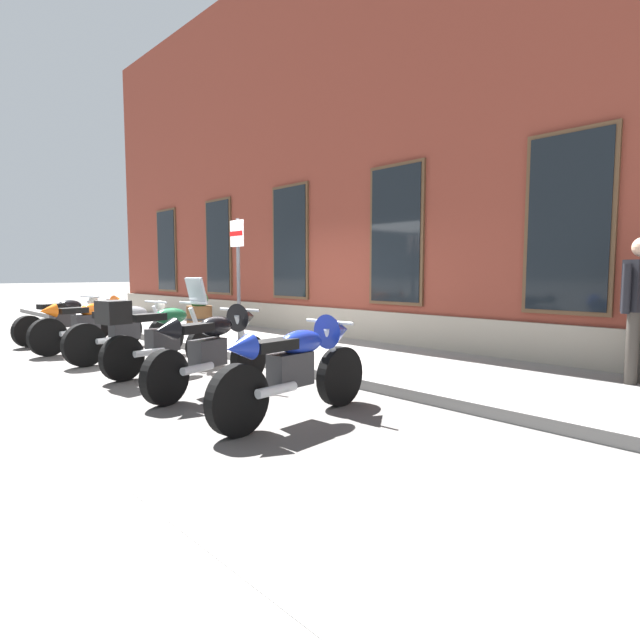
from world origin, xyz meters
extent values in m
plane|color=#565451|center=(0.00, 0.00, 0.00)|extent=(140.00, 140.00, 0.00)
cube|color=slate|center=(0.00, 1.41, 0.06)|extent=(27.08, 2.83, 0.13)
cube|color=brown|center=(0.00, 6.13, 4.15)|extent=(21.08, 6.62, 8.30)
cube|color=gray|center=(0.00, 2.79, 0.35)|extent=(21.08, 0.10, 0.70)
cube|color=#513823|center=(-7.53, 2.81, 2.10)|extent=(1.22, 0.06, 2.52)
cube|color=black|center=(-7.53, 2.78, 2.10)|extent=(1.10, 0.03, 2.40)
cube|color=#513823|center=(-4.52, 2.81, 2.10)|extent=(1.22, 0.06, 2.52)
cube|color=black|center=(-4.52, 2.78, 2.10)|extent=(1.10, 0.03, 2.40)
cube|color=#513823|center=(-1.51, 2.81, 2.10)|extent=(1.22, 0.06, 2.52)
cube|color=black|center=(-1.51, 2.78, 2.10)|extent=(1.10, 0.03, 2.40)
cube|color=#513823|center=(1.51, 2.81, 2.10)|extent=(1.22, 0.06, 2.52)
cube|color=black|center=(1.51, 2.78, 2.10)|extent=(1.10, 0.03, 2.40)
cube|color=#513823|center=(4.52, 2.81, 2.10)|extent=(1.22, 0.06, 2.52)
cube|color=black|center=(4.52, 2.78, 2.10)|extent=(1.10, 0.03, 2.40)
cylinder|color=black|center=(-3.90, -0.60, 0.30)|extent=(0.28, 0.62, 0.61)
cylinder|color=black|center=(-3.49, -2.05, 0.30)|extent=(0.28, 0.62, 0.61)
cylinder|color=silver|center=(-3.87, -0.69, 0.55)|extent=(0.15, 0.31, 0.62)
cube|color=#28282B|center=(-3.68, -1.37, 0.48)|extent=(0.33, 0.48, 0.32)
ellipsoid|color=black|center=(-3.72, -1.23, 0.75)|extent=(0.39, 0.57, 0.24)
cube|color=black|center=(-3.62, -1.59, 0.76)|extent=(0.34, 0.52, 0.10)
cylinder|color=silver|center=(-3.85, -0.77, 0.92)|extent=(0.61, 0.20, 0.04)
cylinder|color=silver|center=(-3.49, -1.63, 0.35)|extent=(0.21, 0.46, 0.09)
sphere|color=silver|center=(-3.87, -0.69, 0.85)|extent=(0.18, 0.18, 0.18)
cylinder|color=black|center=(-2.33, -0.64, 0.33)|extent=(0.23, 0.66, 0.65)
cylinder|color=black|center=(-2.07, -2.08, 0.33)|extent=(0.23, 0.66, 0.65)
cylinder|color=silver|center=(-2.31, -0.74, 0.56)|extent=(0.12, 0.30, 0.60)
cube|color=#28282B|center=(-2.19, -1.41, 0.51)|extent=(0.30, 0.47, 0.32)
ellipsoid|color=orange|center=(-2.22, -1.26, 0.75)|extent=(0.35, 0.56, 0.24)
cube|color=black|center=(-2.15, -1.64, 0.76)|extent=(0.30, 0.51, 0.10)
cylinder|color=silver|center=(-2.30, -0.81, 0.92)|extent=(0.62, 0.15, 0.04)
cylinder|color=silver|center=(-2.02, -1.68, 0.38)|extent=(0.17, 0.46, 0.09)
cone|color=orange|center=(-2.32, -0.69, 0.82)|extent=(0.41, 0.40, 0.36)
cone|color=orange|center=(-2.07, -2.06, 0.78)|extent=(0.28, 0.30, 0.24)
cylinder|color=black|center=(-0.81, -0.54, 0.33)|extent=(0.21, 0.67, 0.66)
cylinder|color=black|center=(-0.62, -1.95, 0.33)|extent=(0.21, 0.67, 0.66)
cylinder|color=silver|center=(-0.80, -0.64, 0.57)|extent=(0.11, 0.31, 0.61)
cube|color=#28282B|center=(-0.71, -1.30, 0.51)|extent=(0.28, 0.47, 0.32)
ellipsoid|color=slate|center=(-0.73, -1.15, 0.76)|extent=(0.33, 0.55, 0.24)
cube|color=black|center=(-0.68, -1.53, 0.77)|extent=(0.28, 0.51, 0.10)
cylinder|color=silver|center=(-0.79, -0.72, 0.93)|extent=(0.62, 0.12, 0.04)
cylinder|color=silver|center=(-0.55, -1.58, 0.38)|extent=(0.15, 0.46, 0.09)
sphere|color=silver|center=(-0.80, -0.64, 0.86)|extent=(0.18, 0.18, 0.18)
cylinder|color=black|center=(0.55, -0.59, 0.30)|extent=(0.22, 0.62, 0.60)
cylinder|color=black|center=(0.79, -1.94, 0.30)|extent=(0.22, 0.62, 0.60)
cylinder|color=silver|center=(0.57, -0.69, 0.58)|extent=(0.13, 0.34, 0.68)
cube|color=#28282B|center=(0.68, -1.31, 0.48)|extent=(0.29, 0.47, 0.32)
ellipsoid|color=#195633|center=(0.66, -1.17, 0.81)|extent=(0.35, 0.56, 0.24)
cube|color=black|center=(0.72, -1.54, 0.82)|extent=(0.30, 0.51, 0.10)
cylinder|color=silver|center=(0.58, -0.77, 0.98)|extent=(0.62, 0.14, 0.04)
cylinder|color=silver|center=(0.85, -1.59, 0.35)|extent=(0.17, 0.46, 0.09)
cube|color=#B2BCC6|center=(0.57, -0.71, 1.16)|extent=(0.38, 0.20, 0.40)
cube|color=black|center=(0.81, -2.04, 0.92)|extent=(0.41, 0.38, 0.30)
cylinder|color=black|center=(1.93, -0.72, 0.30)|extent=(0.29, 0.61, 0.60)
cylinder|color=black|center=(2.34, -2.08, 0.30)|extent=(0.29, 0.61, 0.60)
cylinder|color=silver|center=(1.96, -0.81, 0.57)|extent=(0.16, 0.33, 0.66)
cube|color=#28282B|center=(2.15, -1.45, 0.48)|extent=(0.34, 0.48, 0.32)
ellipsoid|color=black|center=(2.11, -1.30, 0.78)|extent=(0.40, 0.57, 0.24)
cube|color=black|center=(2.21, -1.67, 0.79)|extent=(0.35, 0.52, 0.10)
cylinder|color=silver|center=(1.98, -0.89, 0.95)|extent=(0.60, 0.21, 0.04)
cylinder|color=silver|center=(2.35, -1.70, 0.35)|extent=(0.22, 0.46, 0.09)
cone|color=black|center=(1.94, -0.76, 0.85)|extent=(0.44, 0.43, 0.36)
cone|color=black|center=(2.33, -2.06, 0.81)|extent=(0.30, 0.32, 0.24)
cylinder|color=black|center=(3.62, -0.70, 0.32)|extent=(0.18, 0.65, 0.64)
cylinder|color=black|center=(3.76, -2.10, 0.32)|extent=(0.18, 0.65, 0.64)
cylinder|color=silver|center=(3.63, -0.80, 0.56)|extent=(0.10, 0.31, 0.61)
cube|color=#28282B|center=(3.70, -1.45, 0.50)|extent=(0.26, 0.46, 0.32)
ellipsoid|color=#192D9E|center=(3.68, -1.30, 0.75)|extent=(0.31, 0.54, 0.24)
cube|color=black|center=(3.72, -1.68, 0.76)|extent=(0.27, 0.50, 0.10)
cylinder|color=silver|center=(3.64, -0.88, 0.92)|extent=(0.62, 0.10, 0.04)
cylinder|color=silver|center=(3.84, -1.74, 0.37)|extent=(0.13, 0.46, 0.09)
cone|color=#192D9E|center=(3.63, -0.75, 0.82)|extent=(0.39, 0.37, 0.36)
cone|color=#192D9E|center=(3.76, -2.08, 0.78)|extent=(0.26, 0.28, 0.24)
cylinder|color=#38332D|center=(5.57, 2.14, 0.55)|extent=(0.14, 0.14, 0.85)
cylinder|color=black|center=(5.52, 1.99, 1.24)|extent=(0.09, 0.09, 0.57)
cylinder|color=#4C4C51|center=(0.09, 0.36, 1.23)|extent=(0.06, 0.06, 2.20)
cube|color=white|center=(0.09, 0.34, 2.08)|extent=(0.36, 0.03, 0.44)
cube|color=red|center=(0.09, 0.32, 2.08)|extent=(0.36, 0.01, 0.08)
cylinder|color=brown|center=(-2.64, 1.13, 0.41)|extent=(0.56, 0.56, 0.57)
cylinder|color=black|center=(-2.64, 1.13, 0.41)|extent=(0.59, 0.59, 0.04)
sphere|color=#28602D|center=(-2.64, 1.13, 0.84)|extent=(0.40, 0.40, 0.40)
camera|label=1|loc=(7.48, -4.53, 1.42)|focal=28.89mm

